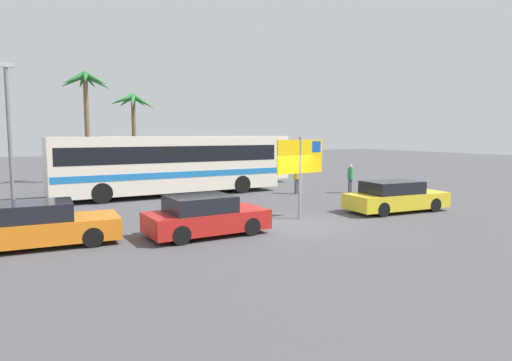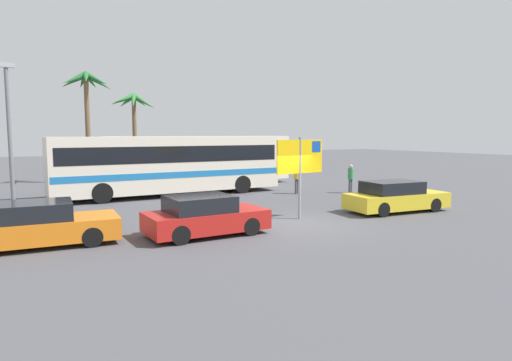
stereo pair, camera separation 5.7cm
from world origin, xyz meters
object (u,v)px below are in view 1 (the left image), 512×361
at_px(bus_front_coach, 170,163).
at_px(pedestrian_near_sign, 350,176).
at_px(bus_rear_coach, 199,158).
at_px(ferry_sign, 301,160).
at_px(pedestrian_by_bus, 296,176).
at_px(car_red, 205,216).
at_px(car_orange, 38,225).
at_px(car_yellow, 395,197).

xyz_separation_m(bus_front_coach, pedestrian_near_sign, (9.09, -4.16, -0.84)).
relative_size(bus_rear_coach, ferry_sign, 3.82).
relative_size(bus_rear_coach, pedestrian_by_bus, 7.20).
xyz_separation_m(bus_rear_coach, pedestrian_by_bus, (3.14, -6.49, -0.79)).
bearing_deg(car_red, pedestrian_by_bus, 38.03).
relative_size(bus_front_coach, bus_rear_coach, 1.00).
height_order(car_orange, pedestrian_by_bus, pedestrian_by_bus).
bearing_deg(car_red, car_orange, 166.07).
xyz_separation_m(bus_rear_coach, car_yellow, (3.58, -13.21, -1.15)).
bearing_deg(pedestrian_by_bus, bus_front_coach, 38.94).
bearing_deg(car_orange, pedestrian_by_bus, 27.44).
distance_m(bus_rear_coach, pedestrian_by_bus, 7.25).
xyz_separation_m(pedestrian_by_bus, pedestrian_near_sign, (2.81, -1.24, -0.05)).
bearing_deg(bus_rear_coach, bus_front_coach, -131.35).
height_order(car_yellow, pedestrian_by_bus, pedestrian_by_bus).
distance_m(bus_front_coach, pedestrian_by_bus, 6.97).
xyz_separation_m(car_yellow, pedestrian_by_bus, (-0.44, 6.73, 0.36)).
bearing_deg(car_yellow, car_red, -173.97).
relative_size(bus_rear_coach, car_red, 3.08).
xyz_separation_m(ferry_sign, car_orange, (-9.23, 0.38, -1.69)).
distance_m(ferry_sign, pedestrian_by_bus, 7.38).
relative_size(bus_rear_coach, pedestrian_near_sign, 7.56).
relative_size(car_red, car_orange, 0.88).
bearing_deg(pedestrian_near_sign, pedestrian_by_bus, 46.12).
distance_m(ferry_sign, car_yellow, 4.83).
bearing_deg(car_yellow, ferry_sign, 176.93).
distance_m(pedestrian_by_bus, pedestrian_near_sign, 3.07).
distance_m(bus_front_coach, car_red, 10.00).
distance_m(car_yellow, car_orange, 13.75).
bearing_deg(car_orange, ferry_sign, 1.98).
distance_m(car_yellow, pedestrian_near_sign, 5.98).
bearing_deg(pedestrian_by_bus, pedestrian_near_sign, -139.91).
relative_size(car_red, pedestrian_near_sign, 2.45).
height_order(car_red, car_orange, same).
height_order(ferry_sign, pedestrian_by_bus, ferry_sign).
relative_size(car_yellow, car_red, 1.17).
bearing_deg(car_red, bus_front_coach, 76.75).
bearing_deg(car_orange, car_yellow, -0.11).
height_order(bus_rear_coach, car_red, bus_rear_coach).
xyz_separation_m(bus_front_coach, car_yellow, (6.72, -9.64, -1.15)).
xyz_separation_m(ferry_sign, pedestrian_near_sign, (6.84, 4.80, -1.38)).
distance_m(car_yellow, pedestrian_by_bus, 6.75).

